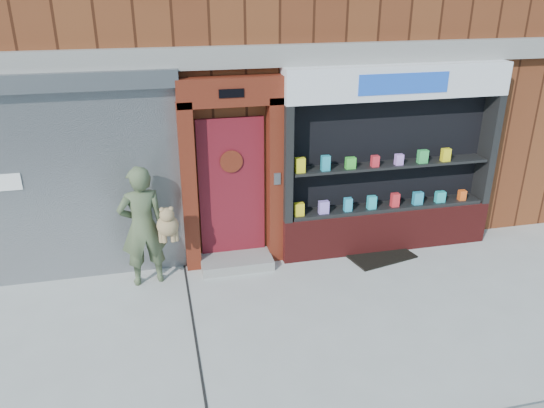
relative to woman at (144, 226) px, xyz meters
name	(u,v)px	position (x,y,z in m)	size (l,w,h in m)	color
ground	(315,323)	(2.08, -1.54, -0.91)	(80.00, 80.00, 0.00)	#9E9E99
shutter_bay	(71,168)	(-0.92, 0.39, 0.81)	(3.10, 0.30, 3.04)	gray
red_door_bay	(232,175)	(1.33, 0.32, 0.55)	(1.52, 0.58, 2.90)	#541A0E
pharmacy_bay	(389,169)	(3.83, 0.28, 0.46)	(3.50, 0.41, 3.00)	#581615
woman	(144,226)	(0.00, 0.00, 0.00)	(0.86, 0.59, 1.81)	#4A583A
doormat	(378,254)	(3.64, 0.01, -0.90)	(1.03, 0.72, 0.03)	black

